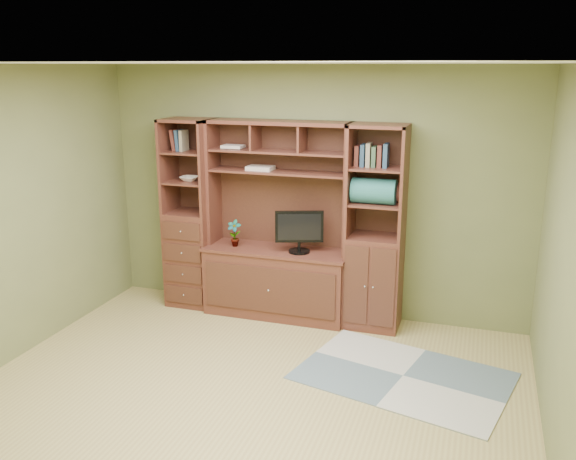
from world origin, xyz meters
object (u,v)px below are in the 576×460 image
(left_tower, at_px, (190,214))
(right_tower, at_px, (375,229))
(monitor, at_px, (299,224))
(center_hutch, at_px, (276,222))

(left_tower, distance_m, right_tower, 2.02)
(left_tower, xyz_separation_m, right_tower, (2.02, 0.00, 0.00))
(left_tower, bearing_deg, right_tower, 0.00)
(monitor, bearing_deg, center_hutch, 152.82)
(left_tower, relative_size, monitor, 3.41)
(right_tower, distance_m, monitor, 0.77)
(right_tower, height_order, monitor, right_tower)
(left_tower, bearing_deg, monitor, -3.40)
(monitor, bearing_deg, right_tower, -13.92)
(left_tower, bearing_deg, center_hutch, -2.29)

